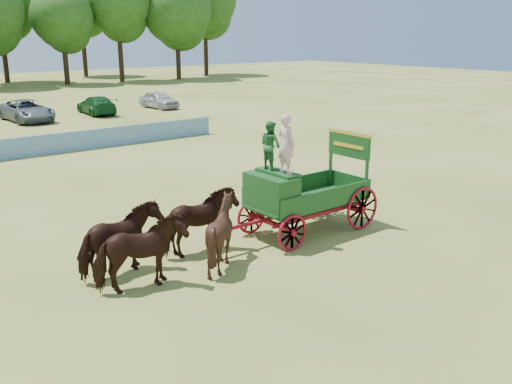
% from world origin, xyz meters
% --- Properties ---
extents(ground, '(160.00, 160.00, 0.00)m').
position_xyz_m(ground, '(0.00, 0.00, 0.00)').
color(ground, '#A9954C').
rests_on(ground, ground).
extents(horse_lead_left, '(2.35, 1.32, 1.88)m').
position_xyz_m(horse_lead_left, '(-1.68, 0.64, 0.94)').
color(horse_lead_left, black).
rests_on(horse_lead_left, ground).
extents(horse_lead_right, '(2.37, 1.39, 1.88)m').
position_xyz_m(horse_lead_right, '(-1.68, 1.74, 0.94)').
color(horse_lead_right, black).
rests_on(horse_lead_right, ground).
extents(horse_wheel_left, '(1.73, 1.55, 1.88)m').
position_xyz_m(horse_wheel_left, '(0.72, 0.64, 0.94)').
color(horse_wheel_left, black).
rests_on(horse_wheel_left, ground).
extents(horse_wheel_right, '(2.26, 1.09, 1.88)m').
position_xyz_m(horse_wheel_right, '(0.72, 1.74, 0.94)').
color(horse_wheel_right, black).
rests_on(horse_wheel_right, ground).
extents(farm_dray, '(5.99, 2.00, 3.87)m').
position_xyz_m(farm_dray, '(3.69, 1.19, 1.63)').
color(farm_dray, maroon).
rests_on(farm_dray, ground).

